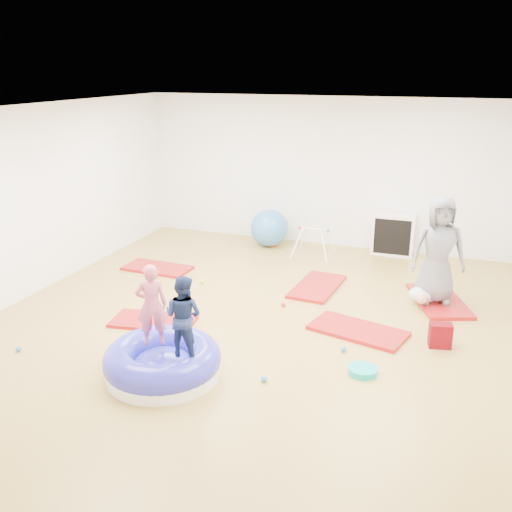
% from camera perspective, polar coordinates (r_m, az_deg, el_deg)
% --- Properties ---
extents(room, '(7.01, 8.01, 2.81)m').
position_cam_1_polar(room, '(7.20, -0.82, 3.06)').
color(room, '#A7833D').
rests_on(room, ground).
extents(gym_mat_front_left, '(1.19, 0.72, 0.05)m').
position_cam_1_polar(gym_mat_front_left, '(7.91, -10.23, -6.43)').
color(gym_mat_front_left, '#A41F08').
rests_on(gym_mat_front_left, ground).
extents(gym_mat_mid_left, '(1.16, 0.61, 0.05)m').
position_cam_1_polar(gym_mat_mid_left, '(9.90, -9.84, -1.19)').
color(gym_mat_mid_left, '#A41F08').
rests_on(gym_mat_mid_left, ground).
extents(gym_mat_center_back, '(0.70, 1.26, 0.05)m').
position_cam_1_polar(gym_mat_center_back, '(9.00, 6.14, -3.05)').
color(gym_mat_center_back, '#A41F08').
rests_on(gym_mat_center_back, ground).
extents(gym_mat_right, '(1.34, 0.90, 0.05)m').
position_cam_1_polar(gym_mat_right, '(7.63, 10.15, -7.35)').
color(gym_mat_right, '#A41F08').
rests_on(gym_mat_right, ground).
extents(gym_mat_rear_right, '(1.05, 1.43, 0.05)m').
position_cam_1_polar(gym_mat_rear_right, '(8.84, 17.83, -4.29)').
color(gym_mat_rear_right, '#A41F08').
rests_on(gym_mat_rear_right, ground).
extents(inflatable_cushion, '(1.32, 1.32, 0.42)m').
position_cam_1_polar(inflatable_cushion, '(6.58, -9.32, -10.44)').
color(inflatable_cushion, white).
rests_on(inflatable_cushion, ground).
extents(child_pink, '(0.41, 0.37, 0.95)m').
position_cam_1_polar(child_pink, '(6.40, -10.43, -4.42)').
color(child_pink, '#CC576E').
rests_on(child_pink, inflatable_cushion).
extents(child_navy, '(0.47, 0.39, 0.91)m').
position_cam_1_polar(child_navy, '(6.13, -7.30, -5.54)').
color(child_navy, '#17234F').
rests_on(child_navy, inflatable_cushion).
extents(adult_caregiver, '(0.87, 0.69, 1.55)m').
position_cam_1_polar(adult_caregiver, '(8.50, 17.77, 0.57)').
color(adult_caregiver, slate).
rests_on(adult_caregiver, gym_mat_rear_right).
extents(infant, '(0.39, 0.40, 0.23)m').
position_cam_1_polar(infant, '(8.58, 16.29, -3.78)').
color(infant, '#BAE7FC').
rests_on(infant, gym_mat_rear_right).
extents(ball_pit_balls, '(4.80, 2.92, 0.07)m').
position_cam_1_polar(ball_pit_balls, '(7.71, -1.87, -6.69)').
color(ball_pit_balls, '#3574C5').
rests_on(ball_pit_balls, ground).
extents(exercise_ball_blue, '(0.72, 0.72, 0.72)m').
position_cam_1_polar(exercise_ball_blue, '(10.94, 1.35, 2.83)').
color(exercise_ball_blue, '#3574C5').
rests_on(exercise_ball_blue, ground).
extents(exercise_ball_orange, '(0.36, 0.36, 0.36)m').
position_cam_1_polar(exercise_ball_orange, '(10.95, 1.58, 1.85)').
color(exercise_ball_orange, orange).
rests_on(exercise_ball_orange, ground).
extents(infant_play_gym, '(0.71, 0.67, 0.54)m').
position_cam_1_polar(infant_play_gym, '(10.35, 5.77, 1.84)').
color(infant_play_gym, white).
rests_on(infant_play_gym, ground).
extents(cube_shelf, '(0.76, 0.37, 0.76)m').
position_cam_1_polar(cube_shelf, '(10.74, 13.57, 2.10)').
color(cube_shelf, white).
rests_on(cube_shelf, ground).
extents(balance_disc, '(0.34, 0.34, 0.07)m').
position_cam_1_polar(balance_disc, '(6.69, 10.62, -11.19)').
color(balance_disc, '#0FAAAE').
rests_on(balance_disc, ground).
extents(backpack, '(0.30, 0.22, 0.31)m').
position_cam_1_polar(backpack, '(7.45, 17.95, -7.57)').
color(backpack, '#AE0011').
rests_on(backpack, ground).
extents(yellow_toy, '(0.21, 0.21, 0.03)m').
position_cam_1_polar(yellow_toy, '(6.92, -11.08, -10.36)').
color(yellow_toy, '#DFE80A').
rests_on(yellow_toy, ground).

